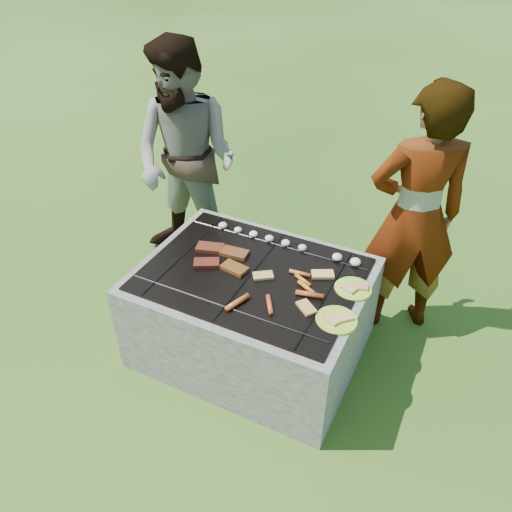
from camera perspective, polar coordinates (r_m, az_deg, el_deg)
The scene contains 10 objects.
lawn at distance 3.28m, azimuth -0.40°, elevation -10.36°, with size 60.00×60.00×0.00m, color #204210.
fire_pit at distance 3.08m, azimuth -0.42°, elevation -6.77°, with size 1.30×1.00×0.62m.
mushrooms at distance 3.07m, azimuth 3.77°, elevation 1.41°, with size 0.95×0.06×0.04m.
pork_slabs at distance 2.97m, azimuth -3.98°, elevation -0.10°, with size 0.40×0.28×0.02m.
sausages at distance 2.71m, azimuth 3.09°, elevation -4.23°, with size 0.44×0.48×0.03m.
bread_on_grate at distance 2.78m, azimuth 5.04°, elevation -3.20°, with size 0.45×0.42×0.02m.
plate_far at distance 2.81m, azimuth 11.04°, elevation -3.67°, with size 0.24×0.24×0.03m.
plate_near at distance 2.61m, azimuth 9.21°, elevation -7.22°, with size 0.25×0.25×0.03m.
cook at distance 3.12m, azimuth 17.66°, elevation 4.28°, with size 0.60×0.39×1.64m, color gray.
bystander at distance 3.65m, azimuth -7.98°, elevation 10.79°, with size 0.81×0.63×1.66m, color gray.
Camera 1 is at (1.02, -2.00, 2.39)m, focal length 35.00 mm.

